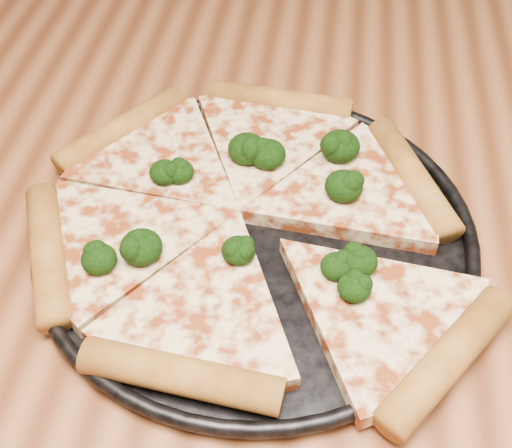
# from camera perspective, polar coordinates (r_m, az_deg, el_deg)

# --- Properties ---
(dining_table) EXTENTS (1.20, 0.90, 0.75)m
(dining_table) POSITION_cam_1_polar(r_m,az_deg,el_deg) (0.59, 11.35, -9.75)
(dining_table) COLOR brown
(dining_table) RESTS_ON ground
(pizza_pan) EXTENTS (0.34, 0.34, 0.02)m
(pizza_pan) POSITION_cam_1_polar(r_m,az_deg,el_deg) (0.52, 0.00, -0.63)
(pizza_pan) COLOR black
(pizza_pan) RESTS_ON dining_table
(pizza) EXTENTS (0.37, 0.34, 0.03)m
(pizza) POSITION_cam_1_polar(r_m,az_deg,el_deg) (0.52, -0.82, 0.56)
(pizza) COLOR #E3C38B
(pizza) RESTS_ON pizza_pan
(broccoli_florets) EXTENTS (0.21, 0.17, 0.02)m
(broccoli_florets) POSITION_cam_1_polar(r_m,az_deg,el_deg) (0.51, 0.35, 2.14)
(broccoli_florets) COLOR black
(broccoli_florets) RESTS_ON pizza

